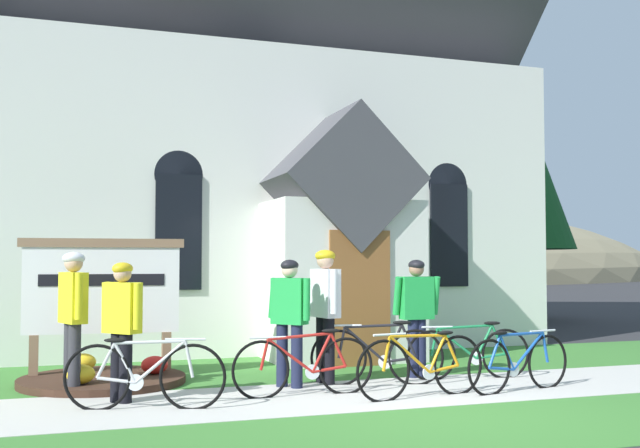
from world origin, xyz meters
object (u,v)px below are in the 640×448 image
(bicycle_red, at_px, (422,366))
(bicycle_black, at_px, (519,362))
(roadside_conifer, at_px, (505,149))
(bicycle_silver, at_px, (469,352))
(cyclist_in_yellow_jersey, at_px, (417,309))
(bicycle_white, at_px, (305,365))
(cyclist_in_red_jersey, at_px, (122,321))
(cyclist_in_blue_jersey, at_px, (290,313))
(church_sign, at_px, (102,289))
(cyclist_in_orange_jersey, at_px, (73,310))
(bicycle_green, at_px, (144,375))
(cyclist_in_green_jersey, at_px, (325,304))
(bicycle_blue, at_px, (378,355))

(bicycle_red, bearing_deg, bicycle_black, -0.18)
(bicycle_black, height_order, roadside_conifer, roadside_conifer)
(bicycle_silver, height_order, cyclist_in_yellow_jersey, cyclist_in_yellow_jersey)
(bicycle_white, distance_m, bicycle_silver, 2.60)
(bicycle_red, relative_size, cyclist_in_red_jersey, 1.12)
(cyclist_in_blue_jersey, bearing_deg, cyclist_in_red_jersey, -170.00)
(church_sign, xyz_separation_m, cyclist_in_orange_jersey, (-0.40, -0.99, -0.22))
(cyclist_in_blue_jersey, bearing_deg, roadside_conifer, 44.98)
(bicycle_green, height_order, bicycle_white, bicycle_white)
(bicycle_green, distance_m, bicycle_white, 1.93)
(bicycle_black, distance_m, cyclist_in_blue_jersey, 2.94)
(cyclist_in_red_jersey, distance_m, cyclist_in_green_jersey, 2.71)
(bicycle_black, xyz_separation_m, cyclist_in_blue_jersey, (-2.62, 1.20, 0.59))
(bicycle_red, height_order, bicycle_silver, bicycle_silver)
(cyclist_in_green_jersey, bearing_deg, bicycle_red, -60.49)
(bicycle_white, xyz_separation_m, cyclist_in_orange_jersey, (-2.65, 1.11, 0.66))
(bicycle_blue, bearing_deg, cyclist_in_yellow_jersey, 27.37)
(bicycle_white, relative_size, bicycle_silver, 1.01)
(bicycle_silver, xyz_separation_m, cyclist_in_green_jersey, (-2.01, 0.26, 0.69))
(bicycle_red, bearing_deg, cyclist_in_green_jersey, 119.51)
(bicycle_green, distance_m, bicycle_blue, 3.15)
(bicycle_white, relative_size, cyclist_in_yellow_jersey, 1.08)
(cyclist_in_yellow_jersey, bearing_deg, cyclist_in_red_jersey, -171.50)
(bicycle_silver, relative_size, cyclist_in_blue_jersey, 1.07)
(cyclist_in_orange_jersey, bearing_deg, bicycle_silver, -6.44)
(bicycle_white, relative_size, cyclist_in_orange_jersey, 1.02)
(bicycle_blue, distance_m, bicycle_silver, 1.39)
(church_sign, relative_size, cyclist_in_green_jersey, 1.24)
(bicycle_silver, relative_size, roadside_conifer, 0.23)
(bicycle_black, distance_m, cyclist_in_yellow_jersey, 1.70)
(cyclist_in_yellow_jersey, distance_m, cyclist_in_green_jersey, 1.39)
(bicycle_black, bearing_deg, church_sign, 151.39)
(church_sign, height_order, bicycle_green, church_sign)
(bicycle_green, bearing_deg, cyclist_in_green_jersey, 22.24)
(bicycle_green, relative_size, cyclist_in_blue_jersey, 1.04)
(roadside_conifer, bearing_deg, bicycle_blue, -130.57)
(church_sign, bearing_deg, bicycle_red, -36.84)
(cyclist_in_blue_jersey, bearing_deg, bicycle_red, -42.69)
(bicycle_white, relative_size, cyclist_in_blue_jersey, 1.08)
(cyclist_in_green_jersey, relative_size, roadside_conifer, 0.23)
(bicycle_white, height_order, bicycle_black, bicycle_white)
(cyclist_in_yellow_jersey, xyz_separation_m, cyclist_in_green_jersey, (-1.38, -0.09, 0.10))
(church_sign, distance_m, bicycle_white, 3.20)
(bicycle_black, xyz_separation_m, bicycle_silver, (-0.07, 1.08, 0.00))
(bicycle_silver, xyz_separation_m, cyclist_in_orange_jersey, (-5.19, 0.59, 0.66))
(bicycle_black, xyz_separation_m, cyclist_in_red_jersey, (-4.74, 0.82, 0.57))
(cyclist_in_green_jersey, bearing_deg, bicycle_black, -32.70)
(church_sign, distance_m, bicycle_green, 2.50)
(cyclist_in_yellow_jersey, height_order, roadside_conifer, roadside_conifer)
(bicycle_red, bearing_deg, bicycle_blue, 97.22)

